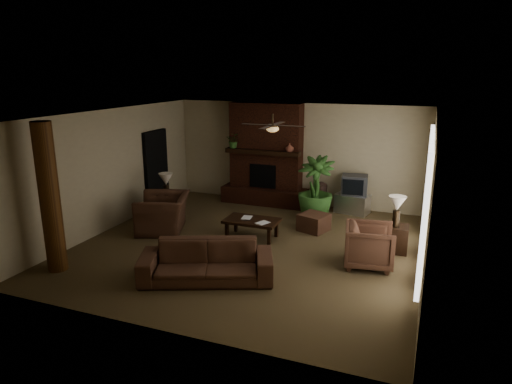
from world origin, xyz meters
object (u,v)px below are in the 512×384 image
at_px(sofa, 206,256).
at_px(armchair_right, 369,244).
at_px(log_column, 50,198).
at_px(side_table_left, 167,208).
at_px(tv_stand, 352,204).
at_px(floor_plant, 315,202).
at_px(lamp_right, 397,206).
at_px(side_table_right, 395,238).
at_px(coffee_table, 252,222).
at_px(ottoman, 314,222).
at_px(lamp_left, 166,181).
at_px(floor_vase, 321,194).
at_px(armchair_left, 163,207).

height_order(sofa, armchair_right, sofa).
relative_size(log_column, side_table_left, 5.09).
bearing_deg(tv_stand, side_table_left, -140.79).
height_order(floor_plant, lamp_right, lamp_right).
height_order(floor_plant, side_table_left, floor_plant).
height_order(sofa, tv_stand, sofa).
bearing_deg(tv_stand, floor_plant, -119.99).
xyz_separation_m(sofa, side_table_right, (3.06, 2.60, -0.19)).
distance_m(log_column, coffee_table, 4.16).
relative_size(ottoman, side_table_right, 1.09).
bearing_deg(floor_plant, side_table_right, -34.61).
height_order(armchair_right, ottoman, armchair_right).
bearing_deg(lamp_left, log_column, -96.40).
relative_size(floor_vase, lamp_left, 1.18).
xyz_separation_m(tv_stand, lamp_left, (-4.24, -2.25, 0.75)).
xyz_separation_m(coffee_table, lamp_left, (-2.45, 0.42, 0.63)).
relative_size(coffee_table, side_table_right, 2.18).
xyz_separation_m(side_table_left, side_table_right, (5.57, -0.11, 0.00)).
bearing_deg(lamp_right, side_table_right, 72.47).
relative_size(armchair_left, ottoman, 2.14).
height_order(floor_plant, lamp_left, lamp_left).
relative_size(armchair_left, lamp_right, 1.98).
bearing_deg(log_column, side_table_right, 28.79).
relative_size(armchair_right, lamp_left, 1.40).
bearing_deg(lamp_left, side_table_right, -0.67).
bearing_deg(armchair_left, log_column, -36.21).
xyz_separation_m(log_column, floor_plant, (3.82, 4.67, -0.95)).
distance_m(sofa, coffee_table, 2.25).
xyz_separation_m(sofa, tv_stand, (1.78, 4.92, -0.21)).
distance_m(tv_stand, side_table_right, 2.64).
height_order(sofa, coffee_table, sofa).
xyz_separation_m(sofa, side_table_left, (-2.51, 2.72, -0.19)).
xyz_separation_m(tv_stand, lamp_right, (1.26, -2.37, 0.75)).
relative_size(coffee_table, floor_vase, 1.56).
distance_m(ottoman, floor_plant, 0.87).
bearing_deg(armchair_right, lamp_right, -32.99).
height_order(floor_vase, lamp_right, lamp_right).
relative_size(side_table_right, lamp_right, 0.85).
relative_size(tv_stand, side_table_left, 1.55).
relative_size(coffee_table, ottoman, 2.00).
bearing_deg(armchair_right, tv_stand, 5.48).
height_order(coffee_table, side_table_left, side_table_left).
bearing_deg(armchair_right, armchair_left, 76.67).
distance_m(side_table_left, lamp_right, 5.60).
xyz_separation_m(ottoman, lamp_right, (1.87, -0.67, 0.80)).
bearing_deg(ottoman, lamp_left, -171.43).
xyz_separation_m(tv_stand, floor_vase, (-0.86, -0.00, 0.18)).
bearing_deg(sofa, tv_stand, 47.93).
distance_m(ottoman, side_table_left, 3.71).
bearing_deg(side_table_left, armchair_right, -11.79).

